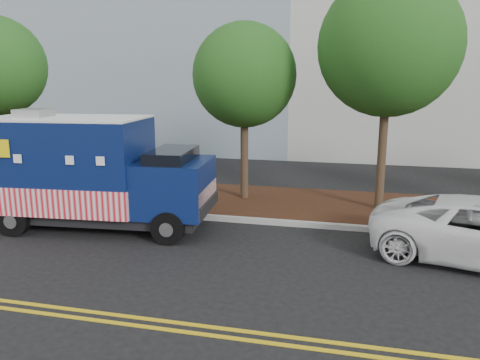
# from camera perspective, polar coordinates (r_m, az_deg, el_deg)

# --- Properties ---
(ground) EXTENTS (120.00, 120.00, 0.00)m
(ground) POSITION_cam_1_polar(r_m,az_deg,el_deg) (13.08, -10.40, -6.22)
(ground) COLOR black
(ground) RESTS_ON ground
(curb) EXTENTS (120.00, 0.18, 0.15)m
(curb) POSITION_cam_1_polar(r_m,az_deg,el_deg) (14.29, -8.15, -4.23)
(curb) COLOR #9E9E99
(curb) RESTS_ON ground
(mulch_strip) EXTENTS (120.00, 4.00, 0.15)m
(mulch_strip) POSITION_cam_1_polar(r_m,az_deg,el_deg) (16.18, -5.43, -2.19)
(mulch_strip) COLOR black
(mulch_strip) RESTS_ON ground
(centerline_near) EXTENTS (120.00, 0.10, 0.01)m
(centerline_near) POSITION_cam_1_polar(r_m,az_deg,el_deg) (9.50, -21.59, -14.22)
(centerline_near) COLOR gold
(centerline_near) RESTS_ON ground
(centerline_far) EXTENTS (120.00, 0.10, 0.01)m
(centerline_far) POSITION_cam_1_polar(r_m,az_deg,el_deg) (9.32, -22.50, -14.83)
(centerline_far) COLOR gold
(centerline_far) RESTS_ON ground
(tree_b) EXTENTS (3.36, 3.36, 5.89)m
(tree_b) POSITION_cam_1_polar(r_m,az_deg,el_deg) (15.42, 0.56, 12.61)
(tree_b) COLOR #38281C
(tree_b) RESTS_ON ground
(tree_c) EXTENTS (4.12, 4.12, 7.09)m
(tree_c) POSITION_cam_1_polar(r_m,az_deg,el_deg) (14.73, 17.70, 15.28)
(tree_c) COLOR #38281C
(tree_c) RESTS_ON ground
(sign_post) EXTENTS (0.06, 0.06, 2.40)m
(sign_post) POSITION_cam_1_polar(r_m,az_deg,el_deg) (16.60, -23.82, 1.15)
(sign_post) COLOR #473828
(sign_post) RESTS_ON ground
(food_truck) EXTENTS (6.41, 2.84, 3.29)m
(food_truck) POSITION_cam_1_polar(r_m,az_deg,el_deg) (13.58, -18.03, 0.57)
(food_truck) COLOR black
(food_truck) RESTS_ON ground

